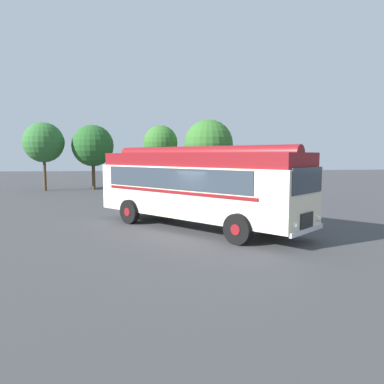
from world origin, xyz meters
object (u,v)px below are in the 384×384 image
at_px(box_van, 255,179).
at_px(car_near_left, 176,187).
at_px(car_mid_left, 212,187).
at_px(vintage_bus, 196,184).

bearing_deg(box_van, car_near_left, 176.40).
height_order(car_near_left, box_van, box_van).
bearing_deg(box_van, car_mid_left, 177.61).
bearing_deg(car_mid_left, car_near_left, 174.90).
relative_size(vintage_bus, box_van, 1.57).
distance_m(car_near_left, car_mid_left, 2.56).
bearing_deg(vintage_bus, box_van, 61.98).
xyz_separation_m(vintage_bus, box_van, (5.64, 10.60, -0.53)).
relative_size(car_near_left, car_mid_left, 0.99).
relative_size(car_mid_left, box_van, 0.74).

